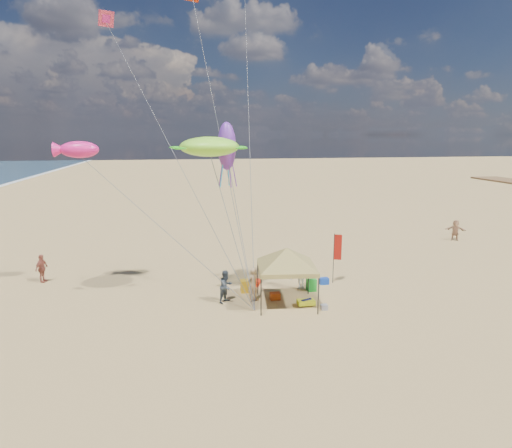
# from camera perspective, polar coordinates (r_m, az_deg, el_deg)

# --- Properties ---
(ground) EXTENTS (280.00, 280.00, 0.00)m
(ground) POSITION_cam_1_polar(r_m,az_deg,el_deg) (21.85, 1.39, -11.93)
(ground) COLOR tan
(ground) RESTS_ON ground
(canopy_tent) EXTENTS (5.71, 5.71, 3.55)m
(canopy_tent) POSITION_cam_1_polar(r_m,az_deg,el_deg) (22.23, 4.12, -3.47)
(canopy_tent) COLOR black
(canopy_tent) RESTS_ON ground
(feather_flag) EXTENTS (0.44, 0.20, 3.07)m
(feather_flag) POSITION_cam_1_polar(r_m,az_deg,el_deg) (26.00, 10.66, -3.45)
(feather_flag) COLOR black
(feather_flag) RESTS_ON ground
(cooler_red) EXTENTS (0.54, 0.38, 0.38)m
(cooler_red) POSITION_cam_1_polar(r_m,az_deg,el_deg) (23.65, 2.55, -9.55)
(cooler_red) COLOR #A93C0D
(cooler_red) RESTS_ON ground
(cooler_blue) EXTENTS (0.54, 0.38, 0.38)m
(cooler_blue) POSITION_cam_1_polar(r_m,az_deg,el_deg) (26.26, 9.00, -7.48)
(cooler_blue) COLOR #143AA5
(cooler_blue) RESTS_ON ground
(bag_navy) EXTENTS (0.69, 0.54, 0.36)m
(bag_navy) POSITION_cam_1_polar(r_m,az_deg,el_deg) (23.01, 6.68, -10.27)
(bag_navy) COLOR #0E133F
(bag_navy) RESTS_ON ground
(bag_orange) EXTENTS (0.54, 0.69, 0.36)m
(bag_orange) POSITION_cam_1_polar(r_m,az_deg,el_deg) (25.69, 0.15, -7.80)
(bag_orange) COLOR red
(bag_orange) RESTS_ON ground
(chair_green) EXTENTS (0.50, 0.50, 0.70)m
(chair_green) POSITION_cam_1_polar(r_m,az_deg,el_deg) (25.07, 7.36, -7.99)
(chair_green) COLOR green
(chair_green) RESTS_ON ground
(chair_yellow) EXTENTS (0.50, 0.50, 0.70)m
(chair_yellow) POSITION_cam_1_polar(r_m,az_deg,el_deg) (24.65, -1.45, -8.24)
(chair_yellow) COLOR gold
(chair_yellow) RESTS_ON ground
(crate_grey) EXTENTS (0.34, 0.30, 0.28)m
(crate_grey) POSITION_cam_1_polar(r_m,az_deg,el_deg) (22.62, 9.02, -10.84)
(crate_grey) COLOR gray
(crate_grey) RESTS_ON ground
(beach_cart) EXTENTS (0.90, 0.50, 0.24)m
(beach_cart) POSITION_cam_1_polar(r_m,az_deg,el_deg) (22.96, 6.66, -10.27)
(beach_cart) COLOR #CBD918
(beach_cart) RESTS_ON ground
(person_near_a) EXTENTS (0.82, 0.76, 1.89)m
(person_near_a) POSITION_cam_1_polar(r_m,az_deg,el_deg) (23.11, -0.47, -8.07)
(person_near_a) COLOR tan
(person_near_a) RESTS_ON ground
(person_near_b) EXTENTS (1.08, 1.07, 1.76)m
(person_near_b) POSITION_cam_1_polar(r_m,az_deg,el_deg) (23.11, -3.98, -8.25)
(person_near_b) COLOR #36404A
(person_near_b) RESTS_ON ground
(person_near_c) EXTENTS (1.32, 0.93, 1.85)m
(person_near_c) POSITION_cam_1_polar(r_m,az_deg,el_deg) (25.11, 5.93, -6.53)
(person_near_c) COLOR white
(person_near_c) RESTS_ON ground
(person_far_a) EXTENTS (0.76, 1.10, 1.74)m
(person_far_a) POSITION_cam_1_polar(r_m,az_deg,el_deg) (29.10, -26.56, -5.29)
(person_far_a) COLOR #994B3B
(person_far_a) RESTS_ON ground
(person_far_c) EXTENTS (1.69, 1.26, 1.77)m
(person_far_c) POSITION_cam_1_polar(r_m,az_deg,el_deg) (39.97, 24.95, -0.75)
(person_far_c) COLOR tan
(person_far_c) RESTS_ON ground
(turtle_kite) EXTENTS (3.51, 3.08, 1.00)m
(turtle_kite) POSITION_cam_1_polar(r_m,az_deg,el_deg) (22.08, -6.19, 10.17)
(turtle_kite) COLOR #95FF33
(turtle_kite) RESTS_ON ground
(fish_kite) EXTENTS (2.25, 1.60, 0.91)m
(fish_kite) POSITION_cam_1_polar(r_m,az_deg,el_deg) (25.22, -22.38, 9.12)
(fish_kite) COLOR #FF1D85
(fish_kite) RESTS_ON ground
(squid_kite) EXTENTS (1.18, 1.18, 2.59)m
(squid_kite) POSITION_cam_1_polar(r_m,az_deg,el_deg) (23.65, -3.90, 10.26)
(squid_kite) COLOR purple
(squid_kite) RESTS_ON ground
(stunt_kite_pink) EXTENTS (1.19, 0.89, 1.00)m
(stunt_kite_pink) POSITION_cam_1_polar(r_m,az_deg,el_deg) (35.52, -19.27, 24.32)
(stunt_kite_pink) COLOR #E23653
(stunt_kite_pink) RESTS_ON ground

